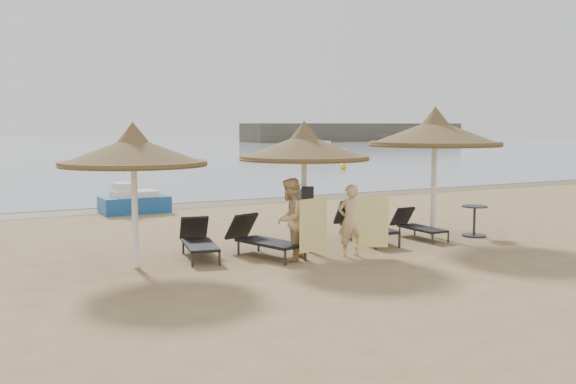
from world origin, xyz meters
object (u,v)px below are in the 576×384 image
object	(u,v)px
lounger_far_left	(198,240)
lounger_far_right	(416,225)
lounger_near_right	(363,224)
pedal_boat	(133,201)
person_right	(350,215)
lounger_near_left	(261,238)
palapa_right	(435,133)
person_left	(290,213)
palapa_center	(304,147)
palapa_left	(133,152)
side_table	(474,222)

from	to	relation	value
lounger_far_left	lounger_far_right	world-z (taller)	lounger_far_left
lounger_near_right	lounger_far_right	world-z (taller)	lounger_near_right
lounger_far_right	pedal_boat	size ratio (longest dim) A/B	0.78
pedal_boat	lounger_far_left	bearing A→B (deg)	-95.06
lounger_near_right	pedal_boat	world-z (taller)	pedal_boat
lounger_far_right	person_right	distance (m)	2.93
lounger_near_left	palapa_right	bearing A→B (deg)	-15.95
lounger_far_left	person_left	size ratio (longest dim) A/B	0.95
palapa_center	pedal_boat	size ratio (longest dim) A/B	1.38
palapa_left	side_table	xyz separation A→B (m)	(8.41, -0.46, -1.90)
palapa_left	palapa_center	size ratio (longest dim) A/B	0.99
palapa_center	lounger_near_right	bearing A→B (deg)	11.09
lounger_near_right	pedal_boat	size ratio (longest dim) A/B	1.02
side_table	person_left	size ratio (longest dim) A/B	0.39
palapa_left	person_right	size ratio (longest dim) A/B	1.61
palapa_right	lounger_far_right	size ratio (longest dim) A/B	2.01
lounger_far_left	lounger_near_left	bearing A→B (deg)	-11.56
lounger_far_left	lounger_far_right	distance (m)	5.55
palapa_center	lounger_far_left	size ratio (longest dim) A/B	1.55
palapa_center	lounger_near_right	xyz separation A→B (m)	(1.84, 0.36, -1.87)
palapa_right	side_table	distance (m)	2.46
palapa_left	pedal_boat	distance (m)	8.33
lounger_near_right	person_left	xyz separation A→B (m)	(-2.60, -1.13, 0.57)
palapa_right	person_left	xyz separation A→B (m)	(-4.39, -0.70, -1.59)
lounger_far_right	person_left	world-z (taller)	person_left
lounger_far_left	person_right	xyz separation A→B (m)	(2.87, -1.44, 0.53)
person_left	palapa_left	bearing A→B (deg)	-56.65
palapa_right	palapa_left	bearing A→B (deg)	179.39
person_left	person_right	bearing A→B (deg)	126.60
palapa_center	palapa_left	bearing A→B (deg)	179.75
lounger_near_right	pedal_boat	bearing A→B (deg)	120.87
lounger_near_left	lounger_near_right	world-z (taller)	lounger_near_right
palapa_center	person_left	bearing A→B (deg)	-134.63
lounger_near_left	lounger_near_right	bearing A→B (deg)	-7.48
palapa_right	lounger_far_right	world-z (taller)	palapa_right
palapa_right	lounger_near_left	world-z (taller)	palapa_right
palapa_right	palapa_center	bearing A→B (deg)	179.01
lounger_far_right	pedal_boat	world-z (taller)	pedal_boat
lounger_near_left	lounger_near_right	size ratio (longest dim) A/B	0.95
lounger_near_left	lounger_far_right	bearing A→B (deg)	-14.47
palapa_center	lounger_near_right	world-z (taller)	palapa_center
lounger_far_right	pedal_boat	distance (m)	9.29
palapa_left	lounger_far_right	bearing A→B (deg)	0.24
lounger_near_left	pedal_boat	xyz separation A→B (m)	(-0.68, 7.99, -0.03)
lounger_far_right	side_table	bearing A→B (deg)	-19.53
person_right	pedal_boat	distance (m)	9.23
lounger_near_right	palapa_right	bearing A→B (deg)	-8.15
lounger_near_left	pedal_boat	distance (m)	8.02
palapa_right	lounger_far_left	size ratio (longest dim) A/B	1.74
person_right	lounger_near_left	bearing A→B (deg)	-20.08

